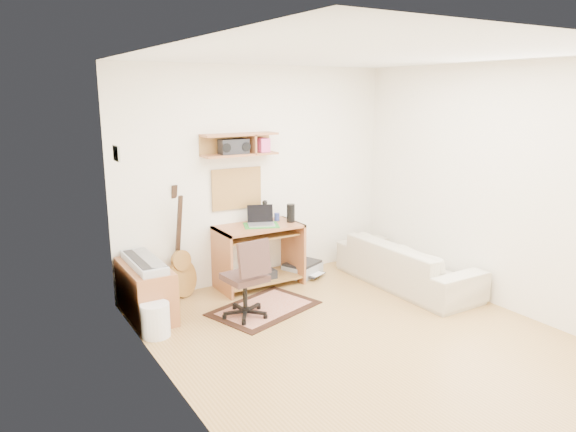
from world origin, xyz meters
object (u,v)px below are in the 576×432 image
cabinet (146,291)px  sofa (407,256)px  task_chair (245,277)px  printer (302,269)px  desk (259,256)px

cabinet → sofa: (2.96, -0.74, 0.09)m
task_chair → cabinet: size_ratio=0.97×
cabinet → sofa: 3.05m
task_chair → cabinet: task_chair is taller
task_chair → sofa: (2.09, -0.17, -0.07)m
task_chair → printer: (1.21, 0.78, -0.35)m
sofa → cabinet: bearing=75.9°
desk → task_chair: 0.94m
task_chair → cabinet: bearing=141.5°
printer → sofa: size_ratio=0.24×
task_chair → sofa: 2.10m
task_chair → cabinet: (-0.87, 0.57, -0.16)m
desk → sofa: desk is taller
desk → task_chair: size_ratio=1.15×
sofa → task_chair: bearing=85.3°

